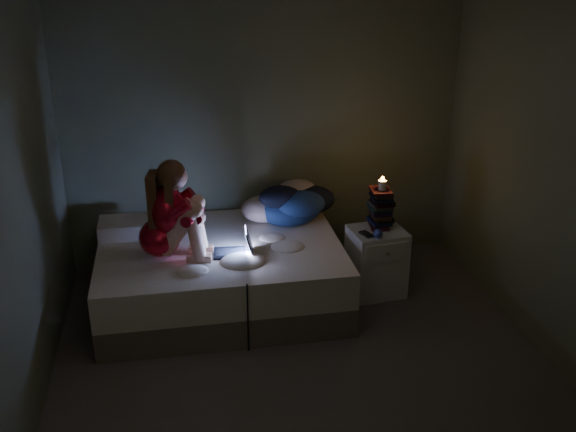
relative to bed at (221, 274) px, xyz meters
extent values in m
cube|color=#3F3936|center=(0.51, -1.10, -0.28)|extent=(3.60, 3.80, 0.02)
cube|color=#585F48|center=(0.51, 0.81, 1.03)|extent=(3.60, 0.02, 2.60)
cube|color=#585F48|center=(0.51, -3.01, 1.03)|extent=(3.60, 0.02, 2.60)
cube|color=#585F48|center=(-1.30, -1.10, 1.03)|extent=(0.02, 3.80, 2.60)
cube|color=#585F48|center=(2.32, -1.10, 1.03)|extent=(0.02, 3.80, 2.60)
cube|color=silver|center=(-0.76, 0.35, 0.34)|extent=(0.45, 0.32, 0.13)
cube|color=silver|center=(1.34, -0.06, 0.02)|extent=(0.49, 0.44, 0.59)
cylinder|color=beige|center=(1.38, 0.01, 0.68)|extent=(0.07, 0.07, 0.08)
cube|color=black|center=(1.21, -0.12, 0.33)|extent=(0.10, 0.15, 0.01)
sphere|color=navy|center=(1.27, -0.21, 0.36)|extent=(0.08, 0.08, 0.08)
camera|label=1|loc=(-0.34, -4.99, 2.61)|focal=41.44mm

